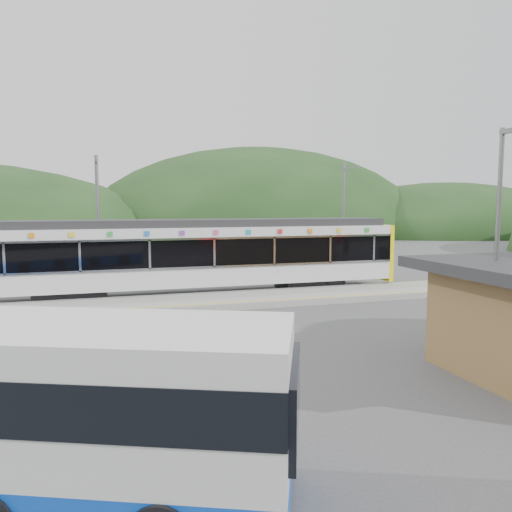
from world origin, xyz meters
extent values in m
plane|color=#4C4C4F|center=(0.00, 0.00, 0.00)|extent=(120.00, 120.00, 0.00)
ellipsoid|color=#1E3D19|center=(16.00, 54.00, 0.00)|extent=(52.00, 39.00, 26.00)
ellipsoid|color=#1E3D19|center=(45.00, 48.00, 0.00)|extent=(44.00, 33.00, 16.00)
cube|color=#9E9E99|center=(0.00, 3.30, 0.15)|extent=(26.00, 3.20, 0.30)
cube|color=yellow|center=(0.00, 2.00, 0.30)|extent=(26.00, 0.10, 0.01)
cube|color=black|center=(-8.28, 6.00, 0.30)|extent=(3.20, 2.20, 0.56)
cube|color=black|center=(3.72, 6.00, 0.30)|extent=(3.20, 2.20, 0.56)
cube|color=silver|center=(-2.28, 6.00, 1.04)|extent=(20.00, 2.90, 0.92)
cube|color=black|center=(-2.28, 6.00, 2.23)|extent=(20.00, 2.96, 1.45)
cube|color=silver|center=(-2.28, 4.50, 1.55)|extent=(20.00, 0.05, 0.10)
cube|color=silver|center=(-2.28, 4.50, 2.90)|extent=(20.00, 0.05, 0.10)
cube|color=silver|center=(-2.28, 6.00, 3.17)|extent=(20.00, 2.90, 0.45)
cube|color=#2D2D30|center=(-2.28, 6.00, 3.58)|extent=(19.40, 2.50, 0.36)
cube|color=yellow|center=(7.84, 6.00, 1.90)|extent=(0.24, 2.92, 3.00)
cube|color=silver|center=(-10.78, 4.50, 2.23)|extent=(0.10, 0.05, 1.35)
cube|color=silver|center=(-7.78, 4.50, 2.23)|extent=(0.10, 0.05, 1.35)
cube|color=silver|center=(-4.78, 4.50, 2.23)|extent=(0.10, 0.05, 1.35)
cube|color=silver|center=(-1.78, 4.50, 2.23)|extent=(0.10, 0.05, 1.35)
cube|color=silver|center=(1.22, 4.50, 2.23)|extent=(0.10, 0.05, 1.35)
cube|color=silver|center=(4.22, 4.50, 2.23)|extent=(0.10, 0.05, 1.35)
cube|color=silver|center=(6.72, 4.50, 2.23)|extent=(0.10, 0.05, 1.35)
cube|color=orange|center=(-9.68, 4.51, 3.18)|extent=(0.22, 0.04, 0.22)
cube|color=yellow|center=(-8.08, 4.51, 3.18)|extent=(0.22, 0.04, 0.22)
cube|color=green|center=(-6.48, 4.51, 3.18)|extent=(0.22, 0.04, 0.22)
cube|color=blue|center=(-4.88, 4.51, 3.18)|extent=(0.22, 0.04, 0.22)
cube|color=purple|center=(-3.28, 4.51, 3.18)|extent=(0.22, 0.04, 0.22)
cube|color=#E54C8C|center=(-1.68, 4.51, 3.18)|extent=(0.22, 0.04, 0.22)
cube|color=#19A5A5|center=(-0.08, 4.51, 3.18)|extent=(0.22, 0.04, 0.22)
cube|color=red|center=(1.52, 4.51, 3.18)|extent=(0.22, 0.04, 0.22)
cube|color=orange|center=(3.12, 4.51, 3.18)|extent=(0.22, 0.04, 0.22)
cube|color=yellow|center=(4.72, 4.51, 3.18)|extent=(0.22, 0.04, 0.22)
cube|color=green|center=(6.32, 4.51, 3.18)|extent=(0.22, 0.04, 0.22)
cylinder|color=slate|center=(-7.00, 8.60, 3.50)|extent=(0.18, 0.18, 7.00)
cube|color=slate|center=(-7.00, 7.80, 6.60)|extent=(0.08, 1.80, 0.08)
cylinder|color=slate|center=(7.00, 8.60, 3.50)|extent=(0.18, 0.18, 7.00)
cube|color=slate|center=(7.00, 7.80, 6.60)|extent=(0.08, 1.80, 0.08)
cylinder|color=black|center=(-7.89, -10.66, 0.41)|extent=(1.71, 2.54, 0.83)
cylinder|color=black|center=(-5.78, -11.56, 0.41)|extent=(1.71, 2.54, 0.83)
cylinder|color=slate|center=(3.18, -7.77, 3.23)|extent=(0.12, 0.12, 6.46)
camera|label=1|loc=(-6.79, -18.45, 4.46)|focal=35.00mm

